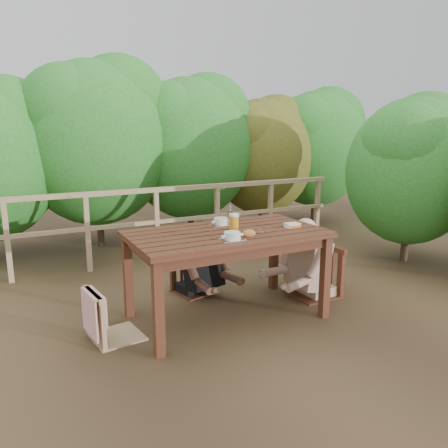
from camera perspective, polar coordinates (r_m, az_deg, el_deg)
name	(u,v)px	position (r m, az deg, el deg)	size (l,w,h in m)	color
ground	(226,316)	(4.34, 0.31, -11.82)	(60.00, 60.00, 0.00)	#4F3A23
table	(226,275)	(4.19, 0.32, -6.66)	(1.78, 1.00, 0.82)	#401F12
chair_left	(115,291)	(3.89, -13.98, -8.38)	(0.42, 0.42, 0.85)	tan
chair_far	(194,256)	(4.81, -3.90, -4.10)	(0.41, 0.41, 0.83)	#401F12
chair_right	(314,250)	(4.80, 11.58, -3.30)	(0.50, 0.50, 1.00)	#401F12
woman	(193,237)	(4.78, -4.03, -1.63)	(0.50, 0.62, 1.25)	black
diner_right	(317,231)	(4.77, 11.96, -0.91)	(0.57, 0.70, 1.41)	tan
railing	(157,225)	(5.94, -8.68, -0.15)	(5.60, 0.10, 1.01)	tan
hedge_row	(153,119)	(7.07, -9.13, 13.20)	(6.60, 1.60, 3.80)	#276A23
soup_near	(232,237)	(3.77, 1.08, -1.64)	(0.25, 0.25, 0.08)	silver
soup_far	(221,222)	(4.35, -0.35, 0.27)	(0.24, 0.24, 0.08)	white
bread_roll	(249,234)	(3.89, 3.22, -1.26)	(0.13, 0.10, 0.08)	#AC6E3E
beer_glass	(234,223)	(4.09, 1.31, 0.15)	(0.09, 0.09, 0.17)	#C68017
bottle	(230,218)	(4.12, 0.76, 0.75)	(0.06, 0.06, 0.24)	silver
tumbler	(261,232)	(3.98, 4.86, -0.99)	(0.06, 0.06, 0.07)	white
butter_tub	(292,226)	(4.27, 8.82, -0.27)	(0.14, 0.10, 0.06)	white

